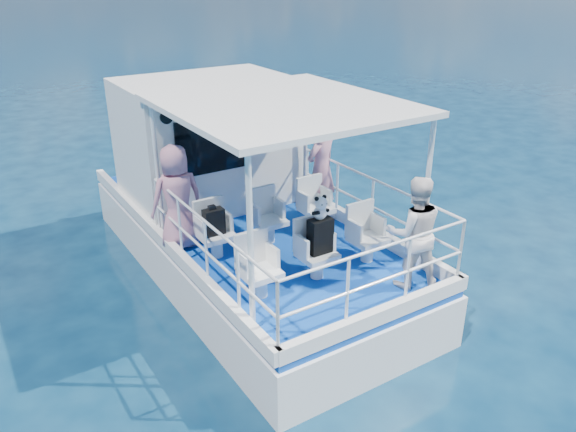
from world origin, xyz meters
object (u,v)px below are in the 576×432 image
object	(u,v)px
backpack_center	(320,236)
panda	(320,207)
passenger_stbd_aft	(414,233)
passenger_port_fwd	(177,198)

from	to	relation	value
backpack_center	panda	bearing A→B (deg)	84.57
passenger_stbd_aft	backpack_center	xyz separation A→B (m)	(-0.91, 0.83, -0.15)
passenger_port_fwd	passenger_stbd_aft	distance (m)	3.48
backpack_center	panda	world-z (taller)	panda
passenger_port_fwd	backpack_center	bearing A→B (deg)	126.32
passenger_stbd_aft	backpack_center	distance (m)	1.24
passenger_port_fwd	passenger_stbd_aft	size ratio (longest dim) A/B	1.04
panda	backpack_center	bearing A→B (deg)	-95.43
passenger_stbd_aft	backpack_center	size ratio (longest dim) A/B	3.15
passenger_port_fwd	backpack_center	size ratio (longest dim) A/B	3.26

